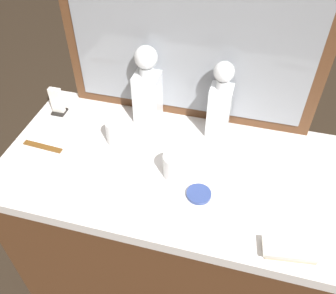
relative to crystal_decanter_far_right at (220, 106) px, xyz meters
name	(u,v)px	position (x,y,z in m)	size (l,w,h in m)	color
ground_plane	(168,281)	(-0.13, -0.21, -0.95)	(6.00, 6.00, 0.00)	#2D2319
dresser	(168,234)	(-0.13, -0.21, -0.53)	(1.12, 0.59, 0.84)	brown
dresser_mirror	(190,30)	(-0.13, 0.07, 0.23)	(0.90, 0.03, 0.69)	brown
crystal_decanter_far_right	(220,106)	(0.00, 0.00, 0.00)	(0.08, 0.08, 0.29)	white
crystal_decanter_front	(147,92)	(-0.26, 0.01, 0.00)	(0.09, 0.09, 0.30)	white
crystal_tumbler_rear	(175,166)	(-0.10, -0.24, -0.08)	(0.08, 0.08, 0.08)	white
crystal_tumbler_far_left	(116,133)	(-0.33, -0.14, -0.07)	(0.07, 0.07, 0.09)	white
silver_brush_rear	(290,251)	(0.27, -0.44, -0.10)	(0.15, 0.08, 0.02)	#B7A88C
porcelain_dish	(199,194)	(0.00, -0.31, -0.11)	(0.08, 0.08, 0.01)	#33478C
tortoiseshell_comb	(43,147)	(-0.57, -0.24, -0.11)	(0.15, 0.03, 0.01)	brown
napkin_holder	(57,103)	(-0.61, -0.05, -0.07)	(0.05, 0.05, 0.11)	black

